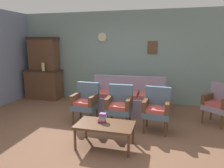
# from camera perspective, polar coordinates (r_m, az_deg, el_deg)

# --- Properties ---
(ground_plane) EXTENTS (7.68, 7.68, 0.00)m
(ground_plane) POSITION_cam_1_polar(r_m,az_deg,el_deg) (4.11, -5.40, -14.53)
(ground_plane) COLOR brown
(wall_back_with_decor) EXTENTS (6.40, 0.09, 2.70)m
(wall_back_with_decor) POSITION_cam_1_polar(r_m,az_deg,el_deg) (6.23, 2.78, 7.45)
(wall_back_with_decor) COLOR gray
(wall_back_with_decor) RESTS_ON ground
(side_cabinet) EXTENTS (1.16, 0.55, 0.93)m
(side_cabinet) POSITION_cam_1_polar(r_m,az_deg,el_deg) (6.97, -18.39, -0.03)
(side_cabinet) COLOR brown
(side_cabinet) RESTS_ON ground
(cabinet_upper_hutch) EXTENTS (0.99, 0.38, 1.03)m
(cabinet_upper_hutch) POSITION_cam_1_polar(r_m,az_deg,el_deg) (6.92, -18.56, 8.10)
(cabinet_upper_hutch) COLOR brown
(cabinet_upper_hutch) RESTS_ON side_cabinet
(vase_on_cabinet) EXTENTS (0.10, 0.10, 0.25)m
(vase_on_cabinet) POSITION_cam_1_polar(r_m,az_deg,el_deg) (6.65, -18.64, 4.56)
(vase_on_cabinet) COLOR tan
(vase_on_cabinet) RESTS_ON side_cabinet
(floral_couch) EXTENTS (1.98, 0.92, 0.90)m
(floral_couch) POSITION_cam_1_polar(r_m,az_deg,el_deg) (5.43, 4.39, -4.23)
(floral_couch) COLOR gray
(floral_couch) RESTS_ON ground
(armchair_near_couch_end) EXTENTS (0.54, 0.51, 0.90)m
(armchair_near_couch_end) POSITION_cam_1_polar(r_m,az_deg,el_deg) (4.69, -7.32, -4.65)
(armchair_near_couch_end) COLOR slate
(armchair_near_couch_end) RESTS_ON ground
(armchair_by_doorway) EXTENTS (0.53, 0.50, 0.90)m
(armchair_by_doorway) POSITION_cam_1_polar(r_m,az_deg,el_deg) (4.41, 2.06, -5.63)
(armchair_by_doorway) COLOR slate
(armchair_by_doorway) RESTS_ON ground
(armchair_near_cabinet) EXTENTS (0.56, 0.53, 0.90)m
(armchair_near_cabinet) POSITION_cam_1_polar(r_m,az_deg,el_deg) (4.30, 12.33, -6.36)
(armchair_near_cabinet) COLOR slate
(armchair_near_cabinet) RESTS_ON ground
(wingback_chair_by_fireplace) EXTENTS (0.71, 0.71, 0.90)m
(wingback_chair_by_fireplace) POSITION_cam_1_polar(r_m,az_deg,el_deg) (5.11, 27.57, -4.54)
(wingback_chair_by_fireplace) COLOR gray
(wingback_chair_by_fireplace) RESTS_ON ground
(coffee_table) EXTENTS (1.00, 0.56, 0.42)m
(coffee_table) POSITION_cam_1_polar(r_m,az_deg,el_deg) (3.62, -1.96, -11.70)
(coffee_table) COLOR brown
(coffee_table) RESTS_ON ground
(book_stack_on_table) EXTENTS (0.15, 0.12, 0.16)m
(book_stack_on_table) POSITION_cam_1_polar(r_m,az_deg,el_deg) (3.66, -2.74, -9.37)
(book_stack_on_table) COLOR #79468B
(book_stack_on_table) RESTS_ON coffee_table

